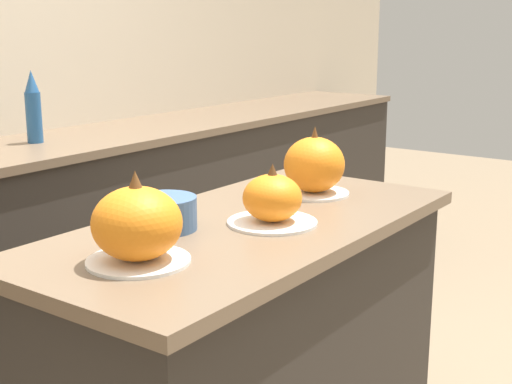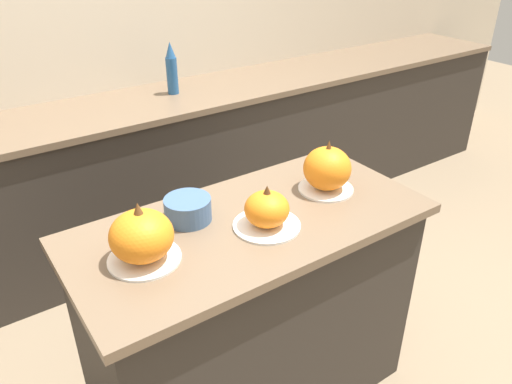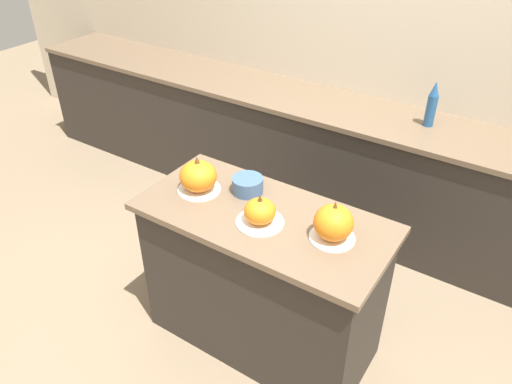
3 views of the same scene
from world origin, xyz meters
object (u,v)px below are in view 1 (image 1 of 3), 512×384
at_px(pumpkin_cake_center, 272,201).
at_px(mixing_bowl, 164,213).
at_px(bottle_tall, 33,108).
at_px(pumpkin_cake_right, 314,166).
at_px(pumpkin_cake_left, 137,226).

height_order(pumpkin_cake_center, mixing_bowl, pumpkin_cake_center).
bearing_deg(bottle_tall, pumpkin_cake_right, -90.80).
bearing_deg(pumpkin_cake_right, bottle_tall, 89.20).
height_order(pumpkin_cake_right, bottle_tall, bottle_tall).
height_order(pumpkin_cake_left, pumpkin_cake_right, pumpkin_cake_right).
xyz_separation_m(pumpkin_cake_left, pumpkin_cake_right, (0.76, 0.02, 0.00)).
bearing_deg(mixing_bowl, pumpkin_cake_center, -43.60).
xyz_separation_m(pumpkin_cake_right, bottle_tall, (0.02, 1.35, 0.08)).
distance_m(pumpkin_cake_left, pumpkin_cake_center, 0.42).
xyz_separation_m(pumpkin_cake_center, pumpkin_cake_right, (0.34, 0.08, 0.03)).
bearing_deg(bottle_tall, mixing_bowl, -114.27).
distance_m(pumpkin_cake_right, mixing_bowl, 0.55).
height_order(bottle_tall, mixing_bowl, bottle_tall).
bearing_deg(pumpkin_cake_right, mixing_bowl, 168.77).
relative_size(pumpkin_cake_center, mixing_bowl, 1.42).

